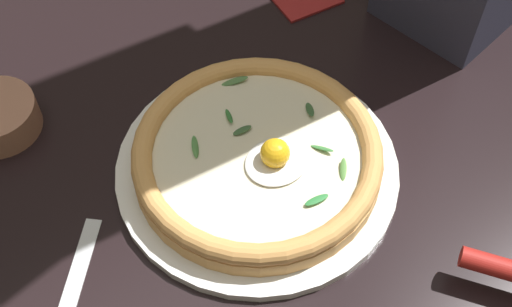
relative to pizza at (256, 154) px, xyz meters
The scene contains 3 objects.
ground_plane 0.05m from the pizza, ahead, with size 2.40×2.40×0.03m, color black.
pizza_plate 0.03m from the pizza, 65.93° to the right, with size 0.33×0.33×0.01m, color white.
pizza is the anchor object (origin of this frame).
Camera 1 is at (0.23, 0.36, 0.63)m, focal length 45.91 mm.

